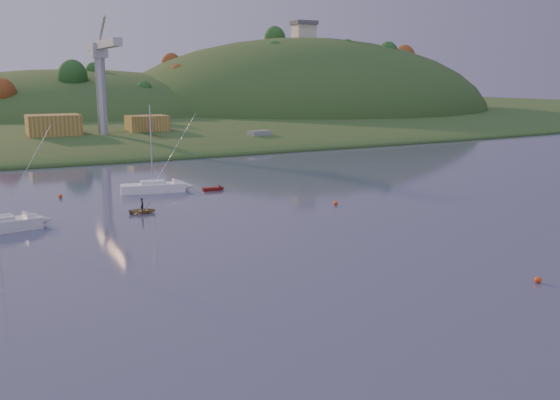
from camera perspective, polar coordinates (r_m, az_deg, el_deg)
name	(u,v)px	position (r m, az deg, el deg)	size (l,w,h in m)	color
ground	(540,368)	(37.13, 22.69, -13.99)	(500.00, 500.00, 0.00)	#343956
far_shore	(37,118)	(252.95, -21.32, 6.97)	(620.00, 220.00, 1.50)	#26431B
shore_slope	(64,132)	(188.59, -19.16, 5.93)	(640.00, 150.00, 7.00)	#26431B
hill_center	(74,121)	(234.46, -18.34, 6.89)	(140.00, 120.00, 36.00)	#26431B
hill_right	(303,116)	(248.37, 2.14, 7.65)	(150.00, 130.00, 60.00)	#26431B
hilltop_house	(304,29)	(248.57, 2.20, 15.36)	(9.00, 7.00, 6.45)	beige
hillside_trees	(54,127)	(208.35, -19.96, 6.32)	(280.00, 50.00, 32.00)	#194317
wharf	(116,140)	(147.19, -14.81, 5.33)	(42.00, 16.00, 2.40)	slate
shed_west	(54,126)	(145.65, -19.98, 6.40)	(11.00, 8.00, 4.80)	olive
shed_east	(147,124)	(150.76, -12.05, 6.81)	(9.00, 7.00, 4.00)	olive
dock_crane	(102,68)	(142.38, -16.01, 11.53)	(3.20, 28.00, 20.30)	#B7B7BC
sailboat_far	(153,187)	(85.55, -11.55, 1.19)	(8.71, 3.90, 11.67)	white
canoe	(143,211)	(72.62, -12.46, -0.96)	(2.20, 3.08, 0.64)	tan
paddler	(142,207)	(72.53, -12.47, -0.61)	(0.56, 0.36, 1.52)	black
red_tender	(216,189)	(85.90, -5.83, 1.04)	(3.19, 1.30, 1.06)	#5D100D
work_vessel	(259,140)	(143.49, -1.91, 5.53)	(13.34, 7.85, 3.24)	slate
buoy_0	(538,280)	(51.16, 22.52, -6.75)	(0.50, 0.50, 0.50)	#EB3F0C
buoy_1	(336,203)	(75.85, 5.12, -0.27)	(0.50, 0.50, 0.50)	#EB3F0C
buoy_2	(34,222)	(70.54, -21.55, -1.90)	(0.50, 0.50, 0.50)	#EB3F0C
buoy_3	(60,196)	(84.81, -19.45, 0.35)	(0.50, 0.50, 0.50)	#EB3F0C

